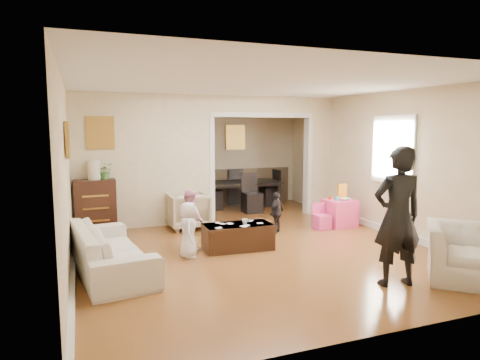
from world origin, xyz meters
name	(u,v)px	position (x,y,z in m)	size (l,w,h in m)	color
floor	(244,242)	(0.00, 0.00, 0.00)	(7.00, 7.00, 0.00)	#9E6128
partition_left	(145,161)	(-1.38, 1.80, 1.30)	(2.75, 0.18, 2.60)	beige
partition_right	(317,156)	(2.48, 1.80, 1.30)	(0.55, 0.18, 2.60)	beige
partition_header	(262,105)	(1.10, 1.80, 2.42)	(2.22, 0.18, 0.35)	beige
window_pane	(393,150)	(2.73, -0.40, 1.55)	(0.03, 0.95, 1.10)	white
framed_art_partition	(100,133)	(-2.20, 1.70, 1.85)	(0.45, 0.03, 0.55)	brown
framed_art_sofa_wall	(68,139)	(-2.71, -0.60, 1.80)	(0.03, 0.55, 0.40)	brown
framed_art_alcove	(235,137)	(1.10, 3.44, 1.70)	(0.45, 0.03, 0.55)	brown
sofa	(110,249)	(-2.24, -0.73, 0.31)	(2.15, 0.84, 0.63)	white
armchair_back	(188,211)	(-0.65, 1.34, 0.35)	(0.74, 0.76, 0.69)	tan
armchair_front	(474,254)	(2.06, -2.75, 0.35)	(1.09, 0.95, 0.71)	white
dresser	(96,206)	(-2.34, 1.57, 0.50)	(0.73, 0.41, 1.00)	#351810
table_lamp	(94,170)	(-2.34, 1.57, 1.18)	(0.22, 0.22, 0.36)	beige
potted_plant	(105,171)	(-2.14, 1.57, 1.15)	(0.27, 0.23, 0.30)	#417333
coffee_table	(238,237)	(-0.24, -0.34, 0.20)	(1.09, 0.54, 0.41)	#3C2013
coffee_cup	(245,222)	(-0.14, -0.39, 0.45)	(0.09, 0.09, 0.09)	beige
play_table	(339,213)	(2.20, 0.45, 0.26)	(0.55, 0.55, 0.53)	#F3407D
cereal_box	(342,191)	(2.32, 0.55, 0.68)	(0.20, 0.07, 0.30)	yellow
cyan_cup	(337,198)	(2.10, 0.40, 0.57)	(0.08, 0.08, 0.08)	#29BBD1
toy_block	(331,198)	(2.08, 0.57, 0.55)	(0.08, 0.06, 0.05)	red
play_bowl	(345,199)	(2.25, 0.33, 0.55)	(0.20, 0.20, 0.05)	white
dining_table	(242,195)	(1.09, 2.95, 0.32)	(1.82, 1.01, 0.64)	black
adult_person	(398,217)	(1.05, -2.50, 0.87)	(0.63, 0.42, 1.74)	black
child_kneel_a	(188,230)	(-1.09, -0.49, 0.42)	(0.41, 0.27, 0.85)	silver
child_kneel_b	(191,219)	(-0.94, -0.04, 0.48)	(0.47, 0.37, 0.97)	pink
child_toddler	(277,212)	(0.81, 0.41, 0.38)	(0.45, 0.19, 0.77)	black
craft_papers	(237,224)	(-0.24, -0.33, 0.41)	(0.84, 0.51, 0.00)	white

